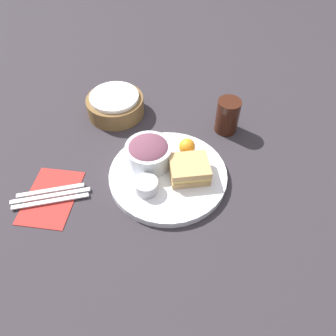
% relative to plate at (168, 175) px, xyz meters
% --- Properties ---
extents(ground_plane, '(4.00, 4.00, 0.00)m').
position_rel_plate_xyz_m(ground_plane, '(0.00, 0.00, -0.01)').
color(ground_plane, '#2D282D').
extents(plate, '(0.32, 0.32, 0.02)m').
position_rel_plate_xyz_m(plate, '(0.00, 0.00, 0.00)').
color(plate, silver).
rests_on(plate, ground_plane).
extents(sandwich, '(0.12, 0.11, 0.05)m').
position_rel_plate_xyz_m(sandwich, '(0.06, -0.00, 0.03)').
color(sandwich, tan).
rests_on(sandwich, plate).
extents(salad_bowl, '(0.13, 0.13, 0.07)m').
position_rel_plate_xyz_m(salad_bowl, '(-0.06, 0.03, 0.05)').
color(salad_bowl, white).
rests_on(salad_bowl, plate).
extents(dressing_cup, '(0.06, 0.06, 0.03)m').
position_rel_plate_xyz_m(dressing_cup, '(-0.05, -0.07, 0.03)').
color(dressing_cup, '#B7B7BC').
rests_on(dressing_cup, plate).
extents(orange_wedge, '(0.05, 0.05, 0.05)m').
position_rel_plate_xyz_m(orange_wedge, '(0.04, 0.08, 0.03)').
color(orange_wedge, orange).
rests_on(orange_wedge, plate).
extents(drink_glass, '(0.07, 0.07, 0.11)m').
position_rel_plate_xyz_m(drink_glass, '(0.15, 0.22, 0.04)').
color(drink_glass, '#38190F').
rests_on(drink_glass, ground_plane).
extents(bread_basket, '(0.18, 0.18, 0.07)m').
position_rel_plate_xyz_m(bread_basket, '(-0.21, 0.25, 0.02)').
color(bread_basket, brown).
rests_on(bread_basket, ground_plane).
extents(napkin, '(0.13, 0.19, 0.00)m').
position_rel_plate_xyz_m(napkin, '(-0.30, -0.11, -0.01)').
color(napkin, '#B22823').
rests_on(napkin, ground_plane).
extents(fork, '(0.19, 0.08, 0.01)m').
position_rel_plate_xyz_m(fork, '(-0.29, -0.13, -0.00)').
color(fork, silver).
rests_on(fork, napkin).
extents(knife, '(0.20, 0.08, 0.01)m').
position_rel_plate_xyz_m(knife, '(-0.30, -0.11, -0.00)').
color(knife, silver).
rests_on(knife, napkin).
extents(spoon, '(0.17, 0.07, 0.01)m').
position_rel_plate_xyz_m(spoon, '(-0.30, -0.09, -0.00)').
color(spoon, silver).
rests_on(spoon, napkin).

